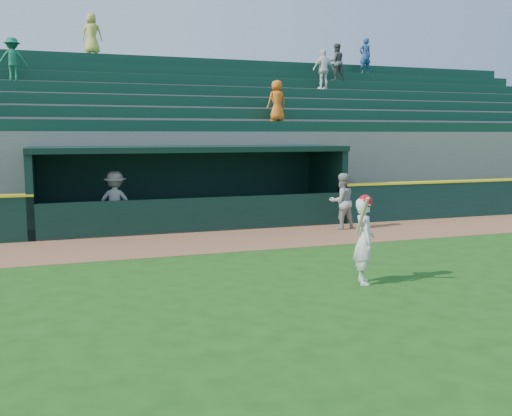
# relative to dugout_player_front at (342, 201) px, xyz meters

# --- Properties ---
(ground) EXTENTS (120.00, 120.00, 0.00)m
(ground) POSITION_rel_dugout_player_front_xyz_m (-4.09, -5.63, -0.84)
(ground) COLOR #1C4C13
(ground) RESTS_ON ground
(warning_track) EXTENTS (40.00, 3.00, 0.01)m
(warning_track) POSITION_rel_dugout_player_front_xyz_m (-4.09, -0.73, -0.83)
(warning_track) COLOR brown
(warning_track) RESTS_ON ground
(dugout_player_front) EXTENTS (0.86, 0.70, 1.67)m
(dugout_player_front) POSITION_rel_dugout_player_front_xyz_m (0.00, 0.00, 0.00)
(dugout_player_front) COLOR #ABABA6
(dugout_player_front) RESTS_ON ground
(dugout_player_inside) EXTENTS (1.30, 1.00, 1.77)m
(dugout_player_inside) POSITION_rel_dugout_player_front_xyz_m (-6.43, 1.63, 0.05)
(dugout_player_inside) COLOR #A5A5A0
(dugout_player_inside) RESTS_ON ground
(dugout) EXTENTS (9.40, 2.80, 2.46)m
(dugout) POSITION_rel_dugout_player_front_xyz_m (-4.09, 2.38, 0.52)
(dugout) COLOR #64635F
(dugout) RESTS_ON ground
(stands) EXTENTS (34.50, 6.25, 7.54)m
(stands) POSITION_rel_dugout_player_front_xyz_m (-4.09, 6.95, 1.55)
(stands) COLOR slate
(stands) RESTS_ON ground
(batter_at_plate) EXTENTS (0.55, 0.83, 1.72)m
(batter_at_plate) POSITION_rel_dugout_player_front_xyz_m (-2.52, -5.77, 0.02)
(batter_at_plate) COLOR white
(batter_at_plate) RESTS_ON ground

